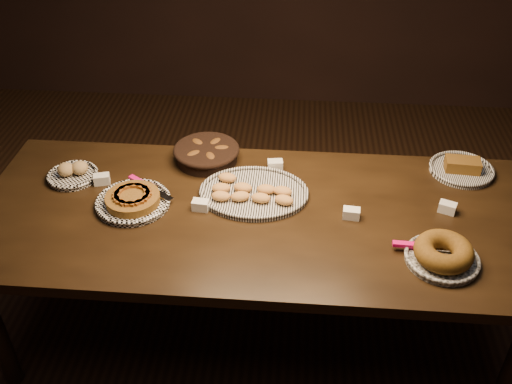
# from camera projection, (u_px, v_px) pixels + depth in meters

# --- Properties ---
(ground) EXTENTS (5.00, 5.00, 0.00)m
(ground) POSITION_uv_depth(u_px,v_px,m) (255.00, 329.00, 2.87)
(ground) COLOR black
(ground) RESTS_ON ground
(buffet_table) EXTENTS (2.40, 1.00, 0.75)m
(buffet_table) POSITION_uv_depth(u_px,v_px,m) (255.00, 226.00, 2.46)
(buffet_table) COLOR black
(buffet_table) RESTS_ON ground
(apple_tart_plate) EXTENTS (0.34, 0.33, 0.06)m
(apple_tart_plate) POSITION_uv_depth(u_px,v_px,m) (133.00, 200.00, 2.45)
(apple_tart_plate) COLOR white
(apple_tart_plate) RESTS_ON buffet_table
(madeleine_platter) EXTENTS (0.48, 0.39, 0.05)m
(madeleine_platter) POSITION_uv_depth(u_px,v_px,m) (253.00, 192.00, 2.50)
(madeleine_platter) COLOR black
(madeleine_platter) RESTS_ON buffet_table
(bundt_cake_plate) EXTENTS (0.32, 0.28, 0.09)m
(bundt_cake_plate) POSITION_uv_depth(u_px,v_px,m) (443.00, 254.00, 2.15)
(bundt_cake_plate) COLOR black
(bundt_cake_plate) RESTS_ON buffet_table
(croissant_basket) EXTENTS (0.32, 0.32, 0.08)m
(croissant_basket) POSITION_uv_depth(u_px,v_px,m) (207.00, 153.00, 2.71)
(croissant_basket) COLOR black
(croissant_basket) RESTS_ON buffet_table
(bread_roll_plate) EXTENTS (0.23, 0.23, 0.07)m
(bread_roll_plate) POSITION_uv_depth(u_px,v_px,m) (73.00, 173.00, 2.61)
(bread_roll_plate) COLOR white
(bread_roll_plate) RESTS_ON buffet_table
(loaf_plate) EXTENTS (0.30, 0.30, 0.07)m
(loaf_plate) POSITION_uv_depth(u_px,v_px,m) (462.00, 168.00, 2.65)
(loaf_plate) COLOR black
(loaf_plate) RESTS_ON buffet_table
(tent_cards) EXTENTS (1.60, 0.39, 0.04)m
(tent_cards) POSITION_uv_depth(u_px,v_px,m) (273.00, 193.00, 2.49)
(tent_cards) COLOR white
(tent_cards) RESTS_ON buffet_table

